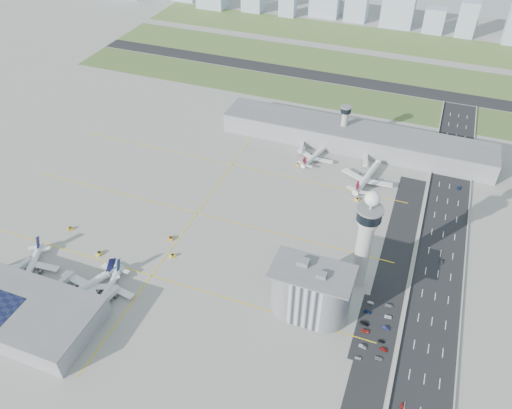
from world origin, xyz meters
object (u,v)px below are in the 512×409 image
(jet_bridge_near_1, at_px, (55,291))
(tug_2, at_px, (173,256))
(airplane_near_a, at_px, (29,265))
(car_lot_4, at_px, (368,312))
(car_hw_0, at_px, (402,406))
(airplane_far_b, at_px, (368,174))
(tug_1, at_px, (99,253))
(tug_4, at_px, (298,164))
(airplane_near_c, at_px, (106,288))
(airplane_near_b, at_px, (80,286))
(control_tower, at_px, (365,236))
(jet_bridge_far_0, at_px, (302,144))
(car_lot_1, at_px, (363,346))
(secondary_tower, at_px, (344,122))
(airplane_far_a, at_px, (315,153))
(car_lot_3, at_px, (365,323))
(car_lot_2, at_px, (365,331))
(jet_bridge_near_2, at_px, (101,306))
(car_hw_1, at_px, (442,262))
(tug_3, at_px, (171,238))
(car_lot_8, at_px, (381,341))
(car_hw_4, at_px, (445,143))
(car_lot_5, at_px, (371,303))
(jet_bridge_far_1, at_px, (365,157))
(car_lot_6, at_px, (378,358))
(car_lot_11, at_px, (389,305))
(jet_bridge_near_0, at_px, (11,276))
(car_lot_9, at_px, (386,328))
(car_lot_10, at_px, (388,317))
(car_lot_7, at_px, (384,349))
(tug_0, at_px, (70,228))
(car_hw_2, at_px, (459,188))

(jet_bridge_near_1, relative_size, tug_2, 4.24)
(airplane_near_a, xyz_separation_m, tug_2, (71.03, 40.12, -4.49))
(car_lot_4, xyz_separation_m, car_hw_0, (24.97, -47.79, -0.04))
(airplane_far_b, distance_m, tug_1, 189.88)
(tug_4, xyz_separation_m, car_hw_0, (100.58, -166.97, -0.33))
(jet_bridge_near_1, height_order, tug_4, jet_bridge_near_1)
(airplane_near_c, bearing_deg, airplane_near_b, -78.12)
(control_tower, distance_m, airplane_near_a, 190.99)
(jet_bridge_far_0, bearing_deg, tug_1, -36.92)
(jet_bridge_near_1, distance_m, car_lot_1, 168.93)
(secondary_tower, relative_size, car_lot_4, 8.49)
(airplane_far_a, bearing_deg, car_lot_3, -139.46)
(airplane_far_b, height_order, car_lot_2, airplane_far_b)
(airplane_near_a, xyz_separation_m, car_lot_4, (188.82, 39.96, -4.81))
(jet_bridge_near_1, distance_m, jet_bridge_near_2, 30.00)
(secondary_tower, bearing_deg, car_hw_1, -51.86)
(jet_bridge_near_1, height_order, tug_3, jet_bridge_near_1)
(airplane_near_a, bearing_deg, airplane_far_b, 112.14)
(tug_4, distance_m, car_lot_8, 160.30)
(car_hw_4, bearing_deg, control_tower, -103.77)
(car_lot_5, bearing_deg, control_tower, 34.06)
(car_lot_5, bearing_deg, jet_bridge_far_1, 8.83)
(jet_bridge_far_0, bearing_deg, airplane_near_b, -30.74)
(jet_bridge_near_2, relative_size, car_lot_2, 3.25)
(car_lot_6, bearing_deg, tug_2, 79.94)
(car_lot_11, bearing_deg, secondary_tower, 16.97)
(car_hw_0, bearing_deg, airplane_far_a, 124.52)
(airplane_near_b, relative_size, airplane_near_c, 1.23)
(jet_bridge_near_1, distance_m, car_lot_3, 169.94)
(car_lot_4, distance_m, car_hw_4, 191.48)
(car_lot_6, bearing_deg, jet_bridge_far_1, 15.10)
(car_lot_11, bearing_deg, airplane_near_a, 98.65)
(jet_bridge_near_0, bearing_deg, car_lot_9, -68.55)
(control_tower, distance_m, car_lot_1, 56.22)
(jet_bridge_far_0, xyz_separation_m, car_lot_9, (90.96, -151.29, -2.22))
(tug_3, relative_size, car_lot_9, 0.90)
(airplane_far_b, relative_size, car_lot_10, 11.40)
(jet_bridge_near_2, height_order, car_lot_7, jet_bridge_near_2)
(jet_bridge_near_2, bearing_deg, airplane_near_b, 81.71)
(tug_0, distance_m, car_lot_8, 201.38)
(jet_bridge_far_1, distance_m, tug_2, 168.71)
(airplane_near_c, relative_size, car_lot_5, 11.18)
(tug_4, distance_m, car_hw_0, 194.93)
(airplane_far_b, distance_m, car_hw_2, 64.52)
(airplane_far_a, relative_size, car_lot_2, 8.42)
(car_lot_2, relative_size, car_hw_1, 1.22)
(airplane_far_a, height_order, jet_bridge_near_0, airplane_far_a)
(car_lot_5, bearing_deg, jet_bridge_near_2, 108.73)
(airplane_near_a, relative_size, car_lot_2, 9.04)
(airplane_far_b, height_order, tug_1, airplane_far_b)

